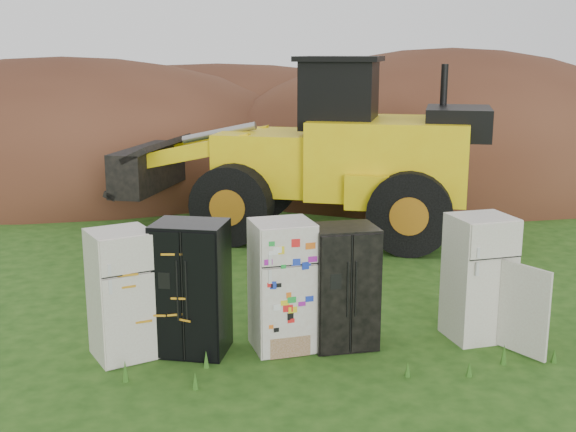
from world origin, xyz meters
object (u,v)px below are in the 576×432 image
fridge_leftmost (122,294)px  fridge_open_door (479,278)px  fridge_black_side (191,288)px  fridge_sticker (282,285)px  fridge_dark_mid (343,286)px  wheel_loader (295,146)px

fridge_leftmost → fridge_open_door: (4.79, 0.04, 0.02)m
fridge_black_side → fridge_leftmost: bearing=-160.7°
fridge_leftmost → fridge_sticker: (2.08, 0.02, 0.03)m
fridge_dark_mid → wheel_loader: 6.36m
fridge_leftmost → fridge_sticker: bearing=-22.9°
fridge_black_side → wheel_loader: wheel_loader is taller
fridge_black_side → fridge_sticker: size_ratio=1.01×
fridge_black_side → fridge_sticker: (1.19, -0.02, -0.01)m
fridge_dark_mid → fridge_open_door: size_ratio=0.95×
fridge_sticker → fridge_open_door: bearing=-9.0°
fridge_leftmost → fridge_dark_mid: fridge_leftmost is taller
fridge_black_side → wheel_loader: size_ratio=0.22×
fridge_open_door → wheel_loader: wheel_loader is taller
fridge_leftmost → fridge_black_side: (0.89, 0.04, 0.03)m
fridge_dark_mid → fridge_open_door: fridge_open_door is taller
fridge_dark_mid → fridge_open_door: 1.90m
fridge_open_door → wheel_loader: size_ratio=0.22×
fridge_sticker → fridge_dark_mid: (0.82, -0.01, -0.04)m
fridge_dark_mid → wheel_loader: bearing=83.2°
fridge_leftmost → fridge_sticker: size_ratio=0.97×
fridge_leftmost → fridge_sticker: 2.08m
fridge_black_side → fridge_dark_mid: fridge_black_side is taller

